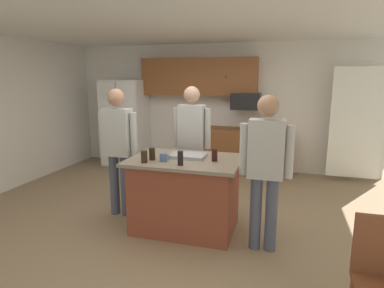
# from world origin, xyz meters

# --- Properties ---
(floor) EXTENTS (7.04, 7.04, 0.00)m
(floor) POSITION_xyz_m (0.00, 0.00, 0.00)
(floor) COLOR #937A5B
(floor) RESTS_ON ground
(ceiling) EXTENTS (7.04, 7.04, 0.00)m
(ceiling) POSITION_xyz_m (0.00, 0.00, 2.60)
(ceiling) COLOR white
(back_wall) EXTENTS (6.40, 0.10, 2.60)m
(back_wall) POSITION_xyz_m (0.00, 2.80, 1.30)
(back_wall) COLOR white
(back_wall) RESTS_ON ground
(french_door_window_panel) EXTENTS (0.90, 0.06, 2.00)m
(french_door_window_panel) POSITION_xyz_m (2.60, 2.40, 1.10)
(french_door_window_panel) COLOR white
(french_door_window_panel) RESTS_ON ground
(cabinet_run_upper) EXTENTS (2.40, 0.38, 0.75)m
(cabinet_run_upper) POSITION_xyz_m (-0.40, 2.60, 1.93)
(cabinet_run_upper) COLOR brown
(cabinet_run_lower) EXTENTS (1.80, 0.63, 0.90)m
(cabinet_run_lower) POSITION_xyz_m (0.60, 2.48, 0.45)
(cabinet_run_lower) COLOR brown
(cabinet_run_lower) RESTS_ON ground
(refrigerator) EXTENTS (0.88, 0.76, 1.86)m
(refrigerator) POSITION_xyz_m (-2.00, 2.38, 0.93)
(refrigerator) COLOR white
(refrigerator) RESTS_ON ground
(microwave_over_range) EXTENTS (0.56, 0.40, 0.32)m
(microwave_over_range) POSITION_xyz_m (0.60, 2.50, 1.45)
(microwave_over_range) COLOR black
(kitchen_island) EXTENTS (1.38, 0.97, 0.92)m
(kitchen_island) POSITION_xyz_m (0.22, -0.28, 0.47)
(kitchen_island) COLOR brown
(kitchen_island) RESTS_ON ground
(person_guest_left) EXTENTS (0.57, 0.23, 1.76)m
(person_guest_left) POSITION_xyz_m (-0.80, -0.11, 1.03)
(person_guest_left) COLOR #4C5166
(person_guest_left) RESTS_ON ground
(person_guest_by_door) EXTENTS (0.57, 0.24, 1.79)m
(person_guest_by_door) POSITION_xyz_m (0.06, 0.54, 1.04)
(person_guest_by_door) COLOR tan
(person_guest_by_door) RESTS_ON ground
(person_guest_right) EXTENTS (0.57, 0.23, 1.73)m
(person_guest_right) POSITION_xyz_m (1.21, -0.53, 1.01)
(person_guest_right) COLOR #4C5166
(person_guest_right) RESTS_ON ground
(glass_pilsner) EXTENTS (0.07, 0.07, 0.15)m
(glass_pilsner) POSITION_xyz_m (-0.15, -0.45, 1.00)
(glass_pilsner) COLOR black
(glass_pilsner) RESTS_ON kitchen_island
(glass_dark_ale) EXTENTS (0.07, 0.07, 0.17)m
(glass_dark_ale) POSITION_xyz_m (0.26, -0.59, 1.01)
(glass_dark_ale) COLOR black
(glass_dark_ale) RESTS_ON kitchen_island
(glass_short_whisky) EXTENTS (0.07, 0.07, 0.14)m
(glass_short_whisky) POSITION_xyz_m (0.59, -0.30, 1.00)
(glass_short_whisky) COLOR black
(glass_short_whisky) RESTS_ON kitchen_island
(glass_stout_tall) EXTENTS (0.07, 0.07, 0.14)m
(glass_stout_tall) POSITION_xyz_m (-0.19, -0.60, 0.99)
(glass_stout_tall) COLOR #301D16
(glass_stout_tall) RESTS_ON kitchen_island
(mug_ceramic_white) EXTENTS (0.13, 0.09, 0.10)m
(mug_ceramic_white) POSITION_xyz_m (0.01, -0.48, 0.97)
(mug_ceramic_white) COLOR #4C6B99
(mug_ceramic_white) RESTS_ON kitchen_island
(serving_tray) EXTENTS (0.44, 0.30, 0.04)m
(serving_tray) POSITION_xyz_m (0.23, -0.22, 0.95)
(serving_tray) COLOR #B7B7BC
(serving_tray) RESTS_ON kitchen_island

